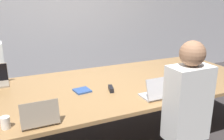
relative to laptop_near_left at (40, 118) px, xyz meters
The scene contains 9 objects.
ground_plane 1.32m from the laptop_near_left, 36.71° to the left, with size 24.00×24.00×0.00m, color #383333.
curtain_wall 2.94m from the laptop_near_left, 72.86° to the left, with size 12.00×0.06×2.80m.
conference_table 1.06m from the laptop_near_left, 36.71° to the left, with size 3.94×1.53×0.72m.
laptop_near_left is the anchor object (origin of this frame).
cup_near_left 0.27m from the laptop_near_left, 167.99° to the left, with size 0.08×0.08×0.10m.
laptop_near_midright 1.25m from the laptop_near_left, ahead, with size 0.36×0.23×0.23m.
person_near_midright 1.34m from the laptop_near_left, 14.45° to the right, with size 0.40×0.24×1.40m.
stapler 0.97m from the laptop_near_left, 27.42° to the left, with size 0.08×0.16×0.05m.
notebook 0.80m from the laptop_near_left, 45.49° to the left, with size 0.19×0.19×0.02m.
Camera 1 is at (-1.07, -2.60, 1.79)m, focal length 40.00 mm.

